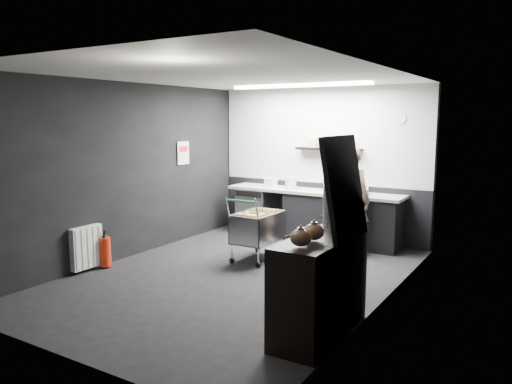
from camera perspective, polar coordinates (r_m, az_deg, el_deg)
The scene contains 22 objects.
floor at distance 6.94m, azimuth -2.27°, elevation -9.65°, with size 5.50×5.50×0.00m, color black.
ceiling at distance 6.62m, azimuth -2.41°, elevation 13.16°, with size 5.50×5.50×0.00m, color beige.
wall_back at distance 9.05m, azimuth 7.42°, elevation 3.27°, with size 5.50×5.50×0.00m, color black.
wall_front at distance 4.65m, azimuth -21.57°, elevation -2.11°, with size 5.50×5.50×0.00m, color black.
wall_left at distance 7.93m, azimuth -14.44°, elevation 2.35°, with size 5.50×5.50×0.00m, color black.
wall_right at distance 5.79m, azimuth 14.35°, elevation 0.19°, with size 5.50×5.50×0.00m, color black.
kitchen_wall_panel at distance 9.00m, azimuth 7.43°, elevation 6.43°, with size 3.95×0.02×1.70m, color beige.
dado_panel at distance 9.15m, azimuth 7.27°, elevation -2.05°, with size 3.95×0.02×1.00m, color black.
floating_shelf at distance 8.83m, azimuth 8.30°, elevation 4.88°, with size 1.20×0.22×0.04m, color black.
wall_clock at distance 8.51m, azimuth 16.16°, elevation 8.08°, with size 0.20×0.20×0.03m, color silver.
poster at distance 8.85m, azimuth -8.34°, elevation 4.43°, with size 0.02×0.30×0.40m, color silver.
poster_red_band at distance 8.84m, azimuth -8.32°, elevation 4.89°, with size 0.01×0.22×0.10m, color red.
radiator at distance 7.47m, azimuth -18.81°, elevation -6.00°, with size 0.10×0.50×0.60m, color silver.
ceiling_strip at distance 8.22m, azimuth 4.97°, elevation 12.01°, with size 2.40×0.20×0.04m, color white.
prep_counter at distance 8.82m, azimuth 7.23°, elevation -2.72°, with size 3.20×0.61×0.90m.
person at distance 8.06m, azimuth 10.79°, elevation -0.97°, with size 0.62×0.41×1.71m, color #BBA994.
shopping_cart at distance 7.63m, azimuth 0.18°, elevation -4.29°, with size 0.54×0.90×0.99m.
sideboard at distance 5.06m, azimuth 7.62°, elevation -9.17°, with size 0.57×1.33×1.99m.
fire_extinguisher at distance 7.58m, azimuth -16.85°, elevation -6.43°, with size 0.16×0.16×0.53m.
cardboard_box at distance 8.46m, azimuth 10.92°, elevation 0.12°, with size 0.52×0.40×0.10m, color tan.
pink_tub at distance 8.98m, azimuth 3.98°, elevation 1.03°, with size 0.20×0.20×0.20m, color beige.
white_container at distance 9.12m, azimuth 1.69°, elevation 1.07°, with size 0.19×0.15×0.17m, color silver.
Camera 1 is at (3.68, -5.48, 2.15)m, focal length 35.00 mm.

